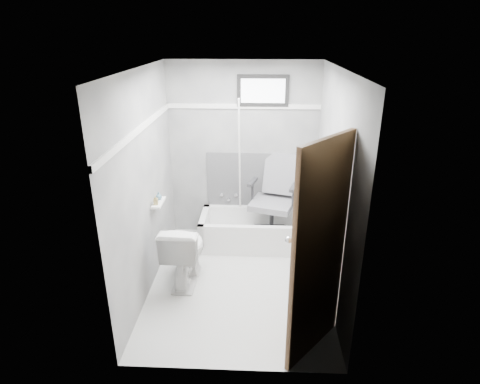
# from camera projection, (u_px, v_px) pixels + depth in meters

# --- Properties ---
(floor) EXTENTS (2.60, 2.60, 0.00)m
(floor) POSITION_uv_depth(u_px,v_px,m) (239.00, 282.00, 4.68)
(floor) COLOR silver
(floor) RESTS_ON ground
(ceiling) EXTENTS (2.60, 2.60, 0.00)m
(ceiling) POSITION_uv_depth(u_px,v_px,m) (238.00, 69.00, 3.78)
(ceiling) COLOR silver
(ceiling) RESTS_ON floor
(wall_back) EXTENTS (2.00, 0.02, 2.40)m
(wall_back) POSITION_uv_depth(u_px,v_px,m) (243.00, 152.00, 5.43)
(wall_back) COLOR #5E5F63
(wall_back) RESTS_ON floor
(wall_front) EXTENTS (2.00, 0.02, 2.40)m
(wall_front) POSITION_uv_depth(u_px,v_px,m) (230.00, 249.00, 3.03)
(wall_front) COLOR #5E5F63
(wall_front) RESTS_ON floor
(wall_left) EXTENTS (0.02, 2.60, 2.40)m
(wall_left) POSITION_uv_depth(u_px,v_px,m) (145.00, 185.00, 4.27)
(wall_left) COLOR #5E5F63
(wall_left) RESTS_ON floor
(wall_right) EXTENTS (0.02, 2.60, 2.40)m
(wall_right) POSITION_uv_depth(u_px,v_px,m) (334.00, 189.00, 4.19)
(wall_right) COLOR #5E5F63
(wall_right) RESTS_ON floor
(bathtub) EXTENTS (1.50, 0.70, 0.42)m
(bathtub) POSITION_uv_depth(u_px,v_px,m) (256.00, 230.00, 5.46)
(bathtub) COLOR white
(bathtub) RESTS_ON floor
(office_chair) EXTENTS (0.79, 0.79, 1.10)m
(office_chair) POSITION_uv_depth(u_px,v_px,m) (272.00, 198.00, 5.31)
(office_chair) COLOR slate
(office_chair) RESTS_ON bathtub
(toilet) EXTENTS (0.46, 0.79, 0.76)m
(toilet) POSITION_uv_depth(u_px,v_px,m) (185.00, 252.00, 4.59)
(toilet) COLOR white
(toilet) RESTS_ON floor
(door) EXTENTS (0.78, 0.78, 2.00)m
(door) POSITION_uv_depth(u_px,v_px,m) (357.00, 274.00, 3.08)
(door) COLOR #54341F
(door) RESTS_ON floor
(window) EXTENTS (0.66, 0.04, 0.40)m
(window) POSITION_uv_depth(u_px,v_px,m) (263.00, 91.00, 5.10)
(window) COLOR black
(window) RESTS_ON wall_back
(backerboard) EXTENTS (1.50, 0.02, 0.78)m
(backerboard) POSITION_uv_depth(u_px,v_px,m) (261.00, 180.00, 5.57)
(backerboard) COLOR #4C4C4F
(backerboard) RESTS_ON wall_back
(trim_back) EXTENTS (2.00, 0.02, 0.06)m
(trim_back) POSITION_uv_depth(u_px,v_px,m) (243.00, 106.00, 5.19)
(trim_back) COLOR white
(trim_back) RESTS_ON wall_back
(trim_left) EXTENTS (0.02, 2.60, 0.06)m
(trim_left) POSITION_uv_depth(u_px,v_px,m) (141.00, 128.00, 4.04)
(trim_left) COLOR white
(trim_left) RESTS_ON wall_left
(pole) EXTENTS (0.02, 0.52, 1.89)m
(pole) POSITION_uv_depth(u_px,v_px,m) (240.00, 168.00, 5.27)
(pole) COLOR white
(pole) RESTS_ON bathtub
(shelf) EXTENTS (0.10, 0.32, 0.02)m
(shelf) POSITION_uv_depth(u_px,v_px,m) (159.00, 203.00, 4.60)
(shelf) COLOR white
(shelf) RESTS_ON wall_left
(soap_bottle_a) EXTENTS (0.06, 0.06, 0.11)m
(soap_bottle_a) POSITION_uv_depth(u_px,v_px,m) (156.00, 200.00, 4.50)
(soap_bottle_a) COLOR olive
(soap_bottle_a) RESTS_ON shelf
(soap_bottle_b) EXTENTS (0.08, 0.08, 0.09)m
(soap_bottle_b) POSITION_uv_depth(u_px,v_px,m) (159.00, 196.00, 4.63)
(soap_bottle_b) COLOR slate
(soap_bottle_b) RESTS_ON shelf
(faucet) EXTENTS (0.26, 0.10, 0.16)m
(faucet) POSITION_uv_depth(u_px,v_px,m) (229.00, 197.00, 5.66)
(faucet) COLOR silver
(faucet) RESTS_ON wall_back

